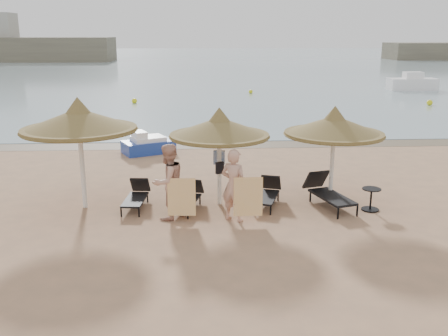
{
  "coord_description": "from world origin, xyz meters",
  "views": [
    {
      "loc": [
        -0.36,
        -11.95,
        4.74
      ],
      "look_at": [
        0.35,
        1.2,
        1.17
      ],
      "focal_mm": 40.0,
      "sensor_mm": 36.0,
      "label": 1
    }
  ],
  "objects_px": {
    "lounger_far_left": "(137,195)",
    "person_left": "(168,176)",
    "palapa_center": "(219,128)",
    "lounger_near_left": "(188,197)",
    "palapa_left": "(79,120)",
    "side_table": "(371,200)",
    "person_right": "(234,180)",
    "palapa_right": "(334,126)",
    "lounger_far_right": "(327,192)",
    "pedal_boat": "(148,145)",
    "lounger_near_right": "(268,193)"
  },
  "relations": [
    {
      "from": "lounger_far_left",
      "to": "person_left",
      "type": "distance_m",
      "value": 1.63
    },
    {
      "from": "palapa_center",
      "to": "lounger_near_left",
      "type": "height_order",
      "value": "palapa_center"
    },
    {
      "from": "palapa_left",
      "to": "side_table",
      "type": "xyz_separation_m",
      "value": [
        7.93,
        -0.66,
        -2.18
      ]
    },
    {
      "from": "palapa_center",
      "to": "side_table",
      "type": "bearing_deg",
      "value": -10.13
    },
    {
      "from": "side_table",
      "to": "person_right",
      "type": "xyz_separation_m",
      "value": [
        -3.83,
        -0.57,
        0.81
      ]
    },
    {
      "from": "palapa_right",
      "to": "lounger_far_left",
      "type": "bearing_deg",
      "value": -178.95
    },
    {
      "from": "palapa_right",
      "to": "lounger_far_right",
      "type": "distance_m",
      "value": 1.87
    },
    {
      "from": "palapa_right",
      "to": "person_right",
      "type": "relative_size",
      "value": 1.27
    },
    {
      "from": "side_table",
      "to": "lounger_near_left",
      "type": "bearing_deg",
      "value": 174.66
    },
    {
      "from": "palapa_right",
      "to": "pedal_boat",
      "type": "relative_size",
      "value": 1.23
    },
    {
      "from": "lounger_far_left",
      "to": "person_right",
      "type": "relative_size",
      "value": 0.74
    },
    {
      "from": "lounger_near_right",
      "to": "person_left",
      "type": "xyz_separation_m",
      "value": [
        -2.76,
        -1.0,
        0.83
      ]
    },
    {
      "from": "lounger_near_left",
      "to": "person_right",
      "type": "relative_size",
      "value": 0.76
    },
    {
      "from": "lounger_near_left",
      "to": "person_left",
      "type": "height_order",
      "value": "person_left"
    },
    {
      "from": "palapa_left",
      "to": "person_right",
      "type": "distance_m",
      "value": 4.49
    },
    {
      "from": "lounger_near_right",
      "to": "pedal_boat",
      "type": "relative_size",
      "value": 0.75
    },
    {
      "from": "lounger_near_right",
      "to": "person_right",
      "type": "xyz_separation_m",
      "value": [
        -1.06,
        -1.23,
        0.78
      ]
    },
    {
      "from": "palapa_left",
      "to": "person_right",
      "type": "bearing_deg",
      "value": -16.61
    },
    {
      "from": "palapa_left",
      "to": "side_table",
      "type": "height_order",
      "value": "palapa_left"
    },
    {
      "from": "palapa_left",
      "to": "person_left",
      "type": "relative_size",
      "value": 1.35
    },
    {
      "from": "palapa_right",
      "to": "palapa_center",
      "type": "bearing_deg",
      "value": -179.42
    },
    {
      "from": "palapa_left",
      "to": "lounger_near_left",
      "type": "height_order",
      "value": "palapa_left"
    },
    {
      "from": "lounger_near_left",
      "to": "side_table",
      "type": "distance_m",
      "value": 5.05
    },
    {
      "from": "lounger_near_left",
      "to": "side_table",
      "type": "bearing_deg",
      "value": 10.62
    },
    {
      "from": "lounger_near_right",
      "to": "lounger_far_right",
      "type": "distance_m",
      "value": 1.68
    },
    {
      "from": "lounger_far_right",
      "to": "lounger_near_left",
      "type": "bearing_deg",
      "value": 163.46
    },
    {
      "from": "lounger_far_left",
      "to": "palapa_right",
      "type": "bearing_deg",
      "value": 6.7
    },
    {
      "from": "palapa_center",
      "to": "lounger_far_left",
      "type": "bearing_deg",
      "value": -178.3
    },
    {
      "from": "lounger_near_left",
      "to": "lounger_near_right",
      "type": "relative_size",
      "value": 0.97
    },
    {
      "from": "palapa_center",
      "to": "person_right",
      "type": "relative_size",
      "value": 1.27
    },
    {
      "from": "lounger_near_right",
      "to": "lounger_far_right",
      "type": "bearing_deg",
      "value": 11.52
    },
    {
      "from": "palapa_right",
      "to": "lounger_far_left",
      "type": "height_order",
      "value": "palapa_right"
    },
    {
      "from": "palapa_left",
      "to": "palapa_center",
      "type": "bearing_deg",
      "value": 1.27
    },
    {
      "from": "lounger_near_left",
      "to": "person_left",
      "type": "distance_m",
      "value": 1.27
    },
    {
      "from": "palapa_left",
      "to": "lounger_near_right",
      "type": "xyz_separation_m",
      "value": [
        5.16,
        0.01,
        -2.14
      ]
    },
    {
      "from": "lounger_far_left",
      "to": "person_right",
      "type": "distance_m",
      "value": 3.03
    },
    {
      "from": "lounger_near_right",
      "to": "lounger_far_left",
      "type": "bearing_deg",
      "value": -161.72
    },
    {
      "from": "palapa_right",
      "to": "lounger_near_left",
      "type": "xyz_separation_m",
      "value": [
        -4.1,
        -0.3,
        -1.91
      ]
    },
    {
      "from": "lounger_far_right",
      "to": "person_right",
      "type": "relative_size",
      "value": 0.93
    },
    {
      "from": "palapa_center",
      "to": "lounger_near_right",
      "type": "distance_m",
      "value": 2.34
    },
    {
      "from": "lounger_near_left",
      "to": "lounger_far_right",
      "type": "bearing_deg",
      "value": 15.86
    },
    {
      "from": "lounger_far_left",
      "to": "palapa_left",
      "type": "bearing_deg",
      "value": -173.77
    },
    {
      "from": "palapa_center",
      "to": "lounger_far_right",
      "type": "relative_size",
      "value": 1.36
    },
    {
      "from": "side_table",
      "to": "lounger_near_right",
      "type": "bearing_deg",
      "value": 166.52
    },
    {
      "from": "lounger_near_left",
      "to": "lounger_far_right",
      "type": "relative_size",
      "value": 0.81
    },
    {
      "from": "palapa_right",
      "to": "lounger_near_left",
      "type": "distance_m",
      "value": 4.53
    },
    {
      "from": "lounger_near_right",
      "to": "person_right",
      "type": "relative_size",
      "value": 0.78
    },
    {
      "from": "palapa_center",
      "to": "side_table",
      "type": "distance_m",
      "value": 4.63
    },
    {
      "from": "palapa_center",
      "to": "palapa_left",
      "type": "bearing_deg",
      "value": -178.73
    },
    {
      "from": "palapa_center",
      "to": "pedal_boat",
      "type": "bearing_deg",
      "value": 112.21
    }
  ]
}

